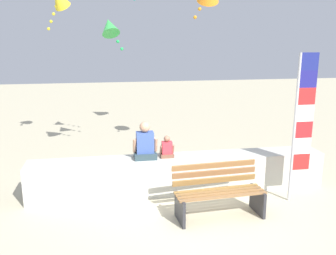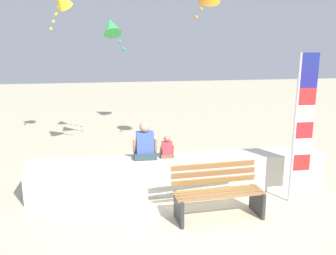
# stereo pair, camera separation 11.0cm
# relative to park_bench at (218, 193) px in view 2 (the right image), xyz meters

# --- Properties ---
(ground_plane) EXTENTS (40.00, 40.00, 0.00)m
(ground_plane) POSITION_rel_park_bench_xyz_m (-0.45, 0.04, -0.41)
(ground_plane) COLOR #BFB696
(seawall_ledge) EXTENTS (5.86, 0.61, 0.72)m
(seawall_ledge) POSITION_rel_park_bench_xyz_m (-0.45, 1.14, -0.05)
(seawall_ledge) COLOR beige
(seawall_ledge) RESTS_ON ground
(park_bench) EXTENTS (1.57, 0.71, 0.88)m
(park_bench) POSITION_rel_park_bench_xyz_m (0.00, 0.00, 0.00)
(park_bench) COLOR olive
(park_bench) RESTS_ON ground
(person_adult) EXTENTS (0.47, 0.35, 0.73)m
(person_adult) POSITION_rel_park_bench_xyz_m (-1.13, 1.16, 0.59)
(person_adult) COLOR #2D4149
(person_adult) RESTS_ON seawall_ledge
(person_child) EXTENTS (0.28, 0.21, 0.44)m
(person_child) POSITION_rel_park_bench_xyz_m (-0.70, 1.16, 0.48)
(person_child) COLOR brown
(person_child) RESTS_ON seawall_ledge
(flag_banner) EXTENTS (0.38, 0.05, 2.75)m
(flag_banner) POSITION_rel_park_bench_xyz_m (1.62, 0.35, 1.15)
(flag_banner) COLOR #B7B7BC
(flag_banner) RESTS_ON ground
(kite_green) EXTENTS (0.62, 0.69, 0.87)m
(kite_green) POSITION_rel_park_bench_xyz_m (-1.68, 3.71, 2.85)
(kite_green) COLOR green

